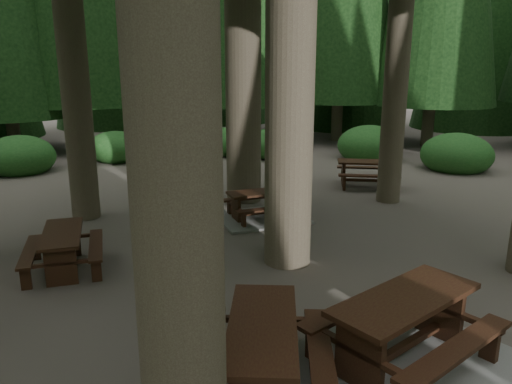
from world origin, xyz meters
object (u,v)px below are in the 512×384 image
picnic_table_a (402,339)px  picnic_table_e (262,346)px  picnic_table_d (368,169)px  picnic_table_b (63,245)px  picnic_table_c (261,210)px

picnic_table_a → picnic_table_e: size_ratio=1.15×
picnic_table_d → picnic_table_e: 9.94m
picnic_table_d → picnic_table_e: (-7.89, -6.04, 0.05)m
picnic_table_b → picnic_table_e: bearing=-150.7°
picnic_table_e → picnic_table_b: bearing=48.7°
picnic_table_c → picnic_table_e: 6.26m
picnic_table_a → picnic_table_c: (1.82, 5.68, -0.11)m
picnic_table_c → picnic_table_d: 4.47m
picnic_table_a → picnic_table_c: size_ratio=1.25×
picnic_table_b → picnic_table_a: bearing=-135.3°
picnic_table_b → picnic_table_c: bearing=-66.6°
picnic_table_c → picnic_table_e: picnic_table_e is taller
picnic_table_c → picnic_table_d: picnic_table_d is taller
picnic_table_d → picnic_table_a: bearing=-92.5°
picnic_table_a → picnic_table_b: 5.85m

